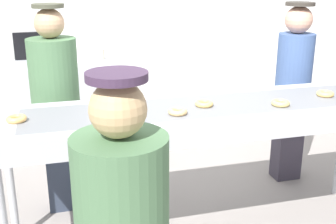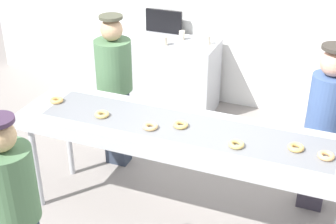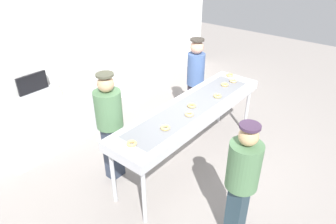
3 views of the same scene
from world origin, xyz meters
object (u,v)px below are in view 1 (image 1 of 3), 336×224
object	(u,v)px
glazed_donut_2	(103,116)
worker_assistant	(55,96)
fryer_conveyor	(206,116)
glazed_donut_4	(325,94)
glazed_donut_6	(16,119)
glazed_donut_3	(178,111)
glazed_donut_7	(280,103)
paper_cup_2	(57,61)
paper_cup_1	(101,55)
prep_counter	(42,105)
paper_cup_0	(68,55)
worker_baker	(293,84)
menu_display	(37,46)
glazed_donut_1	(204,104)

from	to	relation	value
glazed_donut_2	worker_assistant	world-z (taller)	worker_assistant
fryer_conveyor	glazed_donut_4	world-z (taller)	glazed_donut_4
fryer_conveyor	glazed_donut_6	xyz separation A→B (m)	(-1.25, 0.00, 0.10)
glazed_donut_3	glazed_donut_4	bearing A→B (deg)	5.75
glazed_donut_7	paper_cup_2	xyz separation A→B (m)	(-1.45, 2.08, -0.03)
fryer_conveyor	paper_cup_1	bearing A→B (deg)	102.11
paper_cup_1	paper_cup_2	world-z (taller)	same
prep_counter	paper_cup_0	distance (m)	0.63
worker_baker	paper_cup_1	distance (m)	2.15
glazed_donut_3	worker_baker	size ratio (longest dim) A/B	0.08
fryer_conveyor	worker_assistant	size ratio (longest dim) A/B	1.74
glazed_donut_4	prep_counter	bearing A→B (deg)	134.18
glazed_donut_4	paper_cup_2	distance (m)	2.72
glazed_donut_2	worker_baker	distance (m)	1.98
glazed_donut_4	glazed_donut_6	bearing A→B (deg)	179.81
worker_assistant	menu_display	distance (m)	1.73
prep_counter	paper_cup_1	world-z (taller)	paper_cup_1
glazed_donut_2	menu_display	size ratio (longest dim) A/B	0.25
glazed_donut_7	paper_cup_2	distance (m)	2.53
glazed_donut_3	menu_display	size ratio (longest dim) A/B	0.25
paper_cup_2	worker_baker	bearing A→B (deg)	-31.48
glazed_donut_2	glazed_donut_7	distance (m)	1.22
paper_cup_1	menu_display	xyz separation A→B (m)	(-0.69, 0.23, 0.10)
glazed_donut_6	glazed_donut_7	size ratio (longest dim) A/B	1.00
worker_assistant	menu_display	size ratio (longest dim) A/B	3.32
glazed_donut_6	worker_assistant	world-z (taller)	worker_assistant
glazed_donut_7	paper_cup_2	bearing A→B (deg)	124.87
glazed_donut_3	glazed_donut_6	bearing A→B (deg)	172.84
prep_counter	paper_cup_1	size ratio (longest dim) A/B	13.93
glazed_donut_1	prep_counter	bearing A→B (deg)	117.84
glazed_donut_2	prep_counter	world-z (taller)	glazed_donut_2
glazed_donut_1	glazed_donut_6	distance (m)	1.23
prep_counter	worker_baker	bearing A→B (deg)	-32.84
prep_counter	glazed_donut_3	bearing A→B (deg)	-68.15
glazed_donut_1	paper_cup_1	bearing A→B (deg)	101.57
glazed_donut_4	menu_display	size ratio (longest dim) A/B	0.25
glazed_donut_6	paper_cup_1	world-z (taller)	paper_cup_1
glazed_donut_7	paper_cup_2	world-z (taller)	paper_cup_2
glazed_donut_6	paper_cup_0	xyz separation A→B (m)	(0.42, 2.22, -0.03)
menu_display	glazed_donut_1	bearing A→B (deg)	-64.83
paper_cup_2	glazed_donut_1	bearing A→B (deg)	-64.36
glazed_donut_2	paper_cup_0	xyz separation A→B (m)	(-0.10, 2.31, -0.03)
glazed_donut_1	worker_baker	xyz separation A→B (m)	(1.11, 0.70, -0.11)
fryer_conveyor	glazed_donut_3	xyz separation A→B (m)	(-0.25, -0.13, 0.10)
glazed_donut_1	fryer_conveyor	bearing A→B (deg)	16.93
prep_counter	glazed_donut_4	bearing A→B (deg)	-45.82
glazed_donut_3	paper_cup_2	size ratio (longest dim) A/B	1.08
glazed_donut_1	menu_display	distance (m)	2.67
fryer_conveyor	glazed_donut_1	size ratio (longest dim) A/B	23.24
worker_assistant	paper_cup_1	size ratio (longest dim) A/B	14.45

